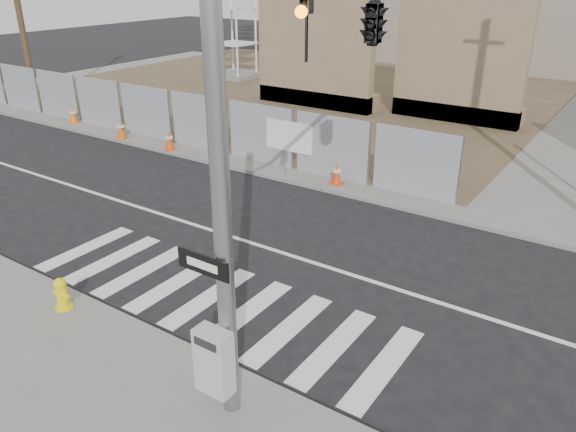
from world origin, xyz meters
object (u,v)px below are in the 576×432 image
Objects in this scene: traffic_cone_b at (121,129)px; traffic_cone_c at (169,140)px; signal_pole at (330,75)px; fire_hydrant at (62,294)px; traffic_cone_d at (337,174)px; traffic_cone_a at (73,115)px.

traffic_cone_b is 1.05× the size of traffic_cone_c.
fire_hydrant is at bearing -150.91° from signal_pole.
traffic_cone_c is (-10.32, 6.27, -4.31)m from signal_pole.
traffic_cone_c is at bearing -177.21° from traffic_cone_d.
traffic_cone_a is (-12.02, 9.21, 0.02)m from fire_hydrant.
traffic_cone_b is 1.12× the size of traffic_cone_d.
traffic_cone_a is (-16.53, 6.71, -4.31)m from signal_pole.
traffic_cone_c is 1.07× the size of traffic_cone_d.
signal_pole reaches higher than traffic_cone_b.
traffic_cone_b reaches higher than traffic_cone_d.
traffic_cone_a is at bearing 172.96° from traffic_cone_b.
traffic_cone_a is 1.00× the size of traffic_cone_c.
traffic_cone_d is at bearing 2.02° from traffic_cone_b.
signal_pole is at bearing -31.27° from traffic_cone_c.
traffic_cone_a is at bearing 175.92° from traffic_cone_c.
traffic_cone_b is at bearing -180.00° from traffic_cone_c.
traffic_cone_b is at bearing 154.17° from signal_pole.
traffic_cone_b is at bearing -7.04° from traffic_cone_a.
traffic_cone_c is (6.21, -0.44, 0.00)m from traffic_cone_a.
fire_hydrant is 1.00× the size of traffic_cone_d.
traffic_cone_b is 9.51m from traffic_cone_d.
traffic_cone_c reaches higher than traffic_cone_d.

